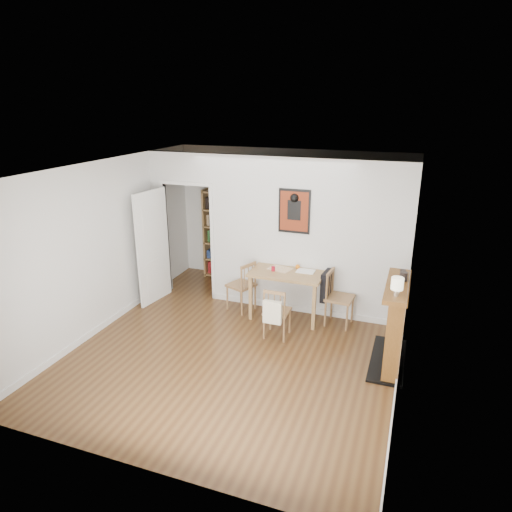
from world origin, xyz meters
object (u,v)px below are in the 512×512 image
at_px(chair_right, 339,297).
at_px(ceramic_jar_b, 403,273).
at_px(dining_table, 287,277).
at_px(ceramic_jar_a, 403,276).
at_px(chair_left, 241,286).
at_px(notebook, 306,271).
at_px(mantel_lamp, 397,285).
at_px(chair_front, 277,312).
at_px(orange_fruit, 298,267).
at_px(red_glass, 273,269).
at_px(fireplace, 397,322).
at_px(bookshelf, 223,235).

xyz_separation_m(chair_right, ceramic_jar_b, (0.93, -0.55, 0.74)).
height_order(dining_table, ceramic_jar_a, ceramic_jar_a).
bearing_deg(chair_left, notebook, 5.08).
bearing_deg(chair_right, mantel_lamp, -54.55).
xyz_separation_m(chair_front, mantel_lamp, (1.69, -0.54, 0.89)).
xyz_separation_m(chair_left, chair_front, (0.86, -0.70, -0.03)).
relative_size(chair_right, orange_fruit, 12.21).
height_order(chair_left, ceramic_jar_b, ceramic_jar_b).
distance_m(chair_left, orange_fruit, 1.03).
height_order(dining_table, chair_right, chair_right).
distance_m(dining_table, red_glass, 0.27).
height_order(dining_table, chair_left, chair_left).
distance_m(fireplace, ceramic_jar_a, 0.62).
bearing_deg(chair_front, ceramic_jar_a, -0.23).
distance_m(orange_fruit, mantel_lamp, 2.20).
bearing_deg(dining_table, chair_front, -86.19).
height_order(dining_table, notebook, notebook).
bearing_deg(ceramic_jar_a, ceramic_jar_b, 95.39).
bearing_deg(orange_fruit, chair_left, -169.22).
bearing_deg(mantel_lamp, red_glass, 148.87).
xyz_separation_m(dining_table, chair_left, (-0.81, -0.01, -0.27)).
xyz_separation_m(chair_left, ceramic_jar_a, (2.61, -0.71, 0.78)).
height_order(bookshelf, ceramic_jar_b, bookshelf).
distance_m(dining_table, ceramic_jar_a, 2.00).
bearing_deg(dining_table, chair_right, 0.13).
relative_size(dining_table, ceramic_jar_b, 12.31).
height_order(bookshelf, notebook, bookshelf).
xyz_separation_m(chair_front, orange_fruit, (0.08, 0.88, 0.43)).
xyz_separation_m(red_glass, orange_fruit, (0.35, 0.23, -0.00)).
height_order(notebook, mantel_lamp, mantel_lamp).
distance_m(chair_right, notebook, 0.67).
height_order(mantel_lamp, ceramic_jar_a, mantel_lamp).
xyz_separation_m(notebook, ceramic_jar_b, (1.50, -0.64, 0.40)).
relative_size(bookshelf, fireplace, 1.43).
xyz_separation_m(chair_left, notebook, (1.09, 0.10, 0.37)).
xyz_separation_m(chair_front, bookshelf, (-1.77, 2.01, 0.47)).
bearing_deg(orange_fruit, ceramic_jar_a, -27.84).
bearing_deg(red_glass, dining_table, 16.12).
xyz_separation_m(orange_fruit, ceramic_jar_b, (1.66, -0.72, 0.37)).
xyz_separation_m(chair_left, orange_fruit, (0.93, 0.18, 0.40)).
bearing_deg(mantel_lamp, chair_left, 154.07).
distance_m(mantel_lamp, ceramic_jar_b, 0.71).
xyz_separation_m(dining_table, chair_right, (0.85, 0.00, -0.24)).
distance_m(chair_front, bookshelf, 2.72).
height_order(chair_front, red_glass, red_glass).
height_order(mantel_lamp, ceramic_jar_b, mantel_lamp).
bearing_deg(ceramic_jar_a, dining_table, 158.23).
bearing_deg(fireplace, dining_table, 154.48).
xyz_separation_m(dining_table, ceramic_jar_a, (1.80, -0.72, 0.51)).
height_order(bookshelf, orange_fruit, bookshelf).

